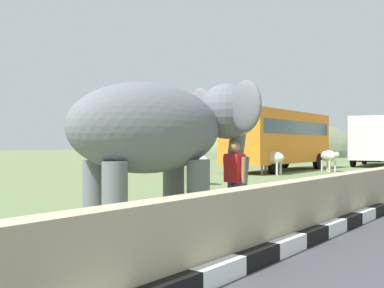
% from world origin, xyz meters
% --- Properties ---
extents(barrier_parapet, '(28.00, 0.36, 1.00)m').
position_xyz_m(barrier_parapet, '(2.00, 4.00, 0.50)').
color(barrier_parapet, tan).
rests_on(barrier_parapet, ground_plane).
extents(elephant, '(4.07, 3.06, 2.86)m').
position_xyz_m(elephant, '(3.37, 6.54, 1.86)').
color(elephant, slate).
rests_on(elephant, ground_plane).
extents(person_handler, '(0.33, 0.65, 1.66)m').
position_xyz_m(person_handler, '(4.71, 5.79, 0.93)').
color(person_handler, navy).
rests_on(person_handler, ground_plane).
extents(bus_orange, '(10.04, 2.80, 3.50)m').
position_xyz_m(bus_orange, '(22.34, 13.54, 2.08)').
color(bus_orange, orange).
rests_on(bus_orange, ground_plane).
extents(bus_white, '(8.58, 3.74, 3.50)m').
position_xyz_m(bus_white, '(32.72, 10.92, 2.08)').
color(bus_white, silver).
rests_on(bus_white, ground_plane).
extents(bus_teal, '(9.20, 3.34, 3.50)m').
position_xyz_m(bus_teal, '(43.50, 14.28, 2.08)').
color(bus_teal, teal).
rests_on(bus_teal, ground_plane).
extents(cow_near, '(0.94, 1.93, 1.23)m').
position_xyz_m(cow_near, '(11.53, 11.89, 0.87)').
color(cow_near, beige).
rests_on(cow_near, ground_plane).
extents(cow_mid, '(0.68, 1.90, 1.23)m').
position_xyz_m(cow_mid, '(18.72, 12.28, 0.87)').
color(cow_mid, beige).
rests_on(cow_mid, ground_plane).
extents(cow_far, '(1.55, 1.71, 1.23)m').
position_xyz_m(cow_far, '(23.37, 10.90, 0.87)').
color(cow_far, beige).
rests_on(cow_far, ground_plane).
extents(hill_east, '(40.19, 32.15, 11.79)m').
position_xyz_m(hill_east, '(55.00, 35.35, 0.00)').
color(hill_east, '#6F7B59').
rests_on(hill_east, ground_plane).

